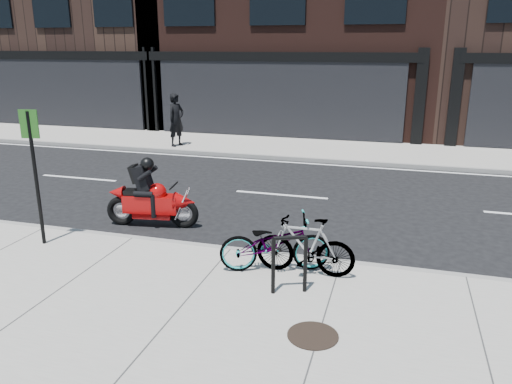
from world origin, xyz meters
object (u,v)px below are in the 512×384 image
(bicycle_rear, at_px, (305,246))
(manhole_cover, at_px, (313,335))
(sign_post, at_px, (34,166))
(bike_rack, at_px, (289,259))
(bicycle_front, at_px, (275,243))
(motorcycle, at_px, (155,199))
(pedestrian, at_px, (176,120))

(bicycle_rear, relative_size, manhole_cover, 2.43)
(sign_post, bearing_deg, manhole_cover, -27.76)
(bike_rack, relative_size, bicycle_front, 0.50)
(bike_rack, distance_m, manhole_cover, 1.31)
(bike_rack, xyz_separation_m, bicycle_rear, (0.10, 0.69, -0.05))
(motorcycle, xyz_separation_m, sign_post, (-1.44, -1.74, 1.01))
(pedestrian, height_order, manhole_cover, pedestrian)
(sign_post, bearing_deg, bicycle_rear, -9.47)
(bike_rack, bearing_deg, sign_post, 172.91)
(bike_rack, distance_m, bicycle_rear, 0.70)
(motorcycle, bearing_deg, sign_post, -138.41)
(bicycle_rear, height_order, motorcycle, motorcycle)
(bicycle_front, height_order, motorcycle, motorcycle)
(bicycle_front, height_order, pedestrian, pedestrian)
(bike_rack, relative_size, sign_post, 0.36)
(sign_post, bearing_deg, motorcycle, 39.85)
(motorcycle, bearing_deg, bicycle_front, -37.61)
(bicycle_rear, height_order, sign_post, sign_post)
(bicycle_rear, bearing_deg, sign_post, -89.22)
(bike_rack, bearing_deg, pedestrian, 122.90)
(bicycle_front, height_order, sign_post, sign_post)
(bicycle_front, distance_m, pedestrian, 11.00)
(bicycle_rear, relative_size, sign_post, 0.64)
(bike_rack, bearing_deg, motorcycle, 145.38)
(bike_rack, distance_m, bicycle_front, 0.80)
(pedestrian, distance_m, sign_post, 9.44)
(bike_rack, xyz_separation_m, pedestrian, (-6.40, 9.89, 0.42))
(manhole_cover, bearing_deg, motorcycle, 139.15)
(pedestrian, relative_size, manhole_cover, 2.88)
(bike_rack, bearing_deg, manhole_cover, -62.62)
(motorcycle, distance_m, sign_post, 2.47)
(bicycle_rear, distance_m, manhole_cover, 1.88)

